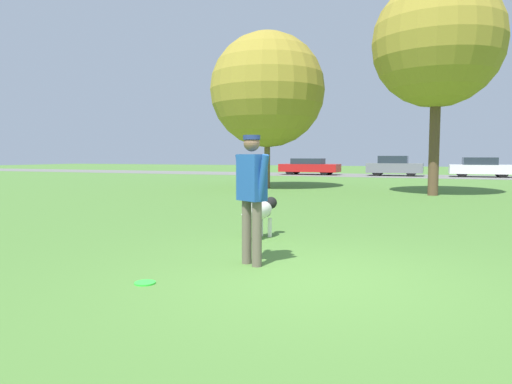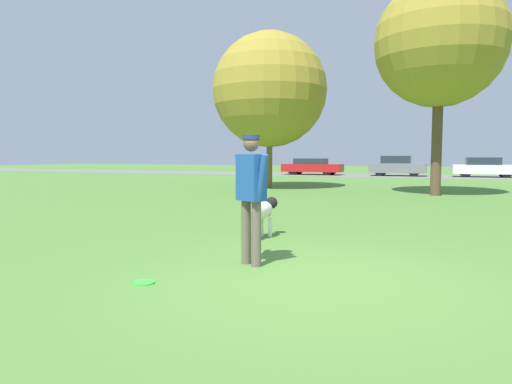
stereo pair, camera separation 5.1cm
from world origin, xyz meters
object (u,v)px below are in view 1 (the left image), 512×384
Objects in this scene: person at (252,189)px; tree_mid_center at (437,43)px; frisbee at (145,283)px; tree_far_left at (267,90)px; dog at (261,211)px; parked_car_white at (481,167)px; parked_car_red at (309,166)px; parked_car_grey at (394,166)px.

person is 13.30m from tree_mid_center.
tree_mid_center is at bearing 77.95° from frisbee.
tree_far_left is at bearing 105.25° from frisbee.
dog is 11.89m from tree_mid_center.
parked_car_white is at bearing 56.92° from tree_far_left.
dog is at bearing -70.11° from tree_far_left.
frisbee is 0.03× the size of tree_mid_center.
parked_car_white is at bearing 3.22° from parked_car_red.
parked_car_grey is at bearing 120.50° from person.
person reaches higher than parked_car_grey.
tree_far_left is at bearing 28.58° from dog.
parked_car_grey is (6.22, 0.24, 0.08)m from parked_car_red.
parked_car_grey is (-0.05, 26.66, 0.22)m from dog.
frisbee is 14.97m from tree_mid_center.
parked_car_grey reaches higher than dog.
parked_car_red is at bearing -179.85° from parked_car_white.
parked_car_red is at bearing 22.04° from dog.
tree_mid_center reaches higher than person.
person is at bearing -99.73° from tree_mid_center.
parked_car_white is (2.84, 16.42, -4.81)m from tree_mid_center.
person is at bearing -70.40° from tree_far_left.
tree_far_left is 1.68× the size of parked_car_white.
frisbee is 30.61m from parked_car_white.
tree_mid_center is 2.02× the size of parked_car_grey.
dog is at bearing -103.73° from parked_car_white.
person is at bearing -153.56° from dog.
person is 2.08m from dog.
dog reaches higher than frisbee.
parked_car_white reaches higher than parked_car_red.
parked_car_white is at bearing 2.36° from parked_car_grey.
parked_car_red is (-6.88, 28.32, -0.39)m from person.
tree_far_left is at bearing -125.09° from parked_car_white.
tree_far_left is 7.20m from tree_mid_center.
tree_mid_center reaches higher than parked_car_white.
parked_car_white reaches higher than frisbee.
person is at bearing -88.40° from parked_car_grey.
tree_mid_center is at bearing -59.55° from parked_car_red.
parked_car_red is (-2.01, 14.65, -3.72)m from tree_far_left.
tree_mid_center is 17.35m from parked_car_white.
parked_car_white is at bearing 109.39° from person.
person is 1.54× the size of dog.
parked_car_white is (4.96, 28.77, -0.36)m from person.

